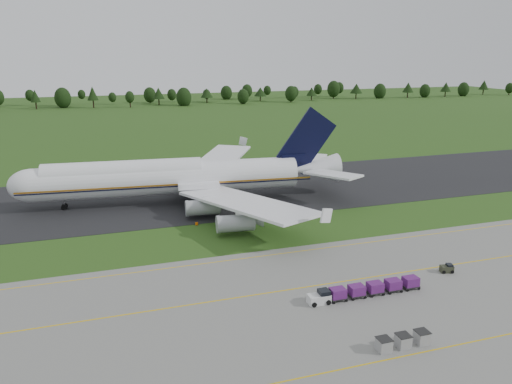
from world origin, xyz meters
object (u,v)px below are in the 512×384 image
object	(u,v)px
baggage_train	(364,290)
uld_row	(403,341)
edge_markers	(231,220)
aircraft	(176,177)
utility_cart	(447,269)

from	to	relation	value
baggage_train	uld_row	xyz separation A→B (m)	(-1.82, -11.77, -0.14)
edge_markers	baggage_train	bearing A→B (deg)	-75.55
aircraft	edge_markers	distance (m)	18.22
baggage_train	edge_markers	distance (m)	35.29
uld_row	utility_cart	bearing A→B (deg)	40.34
aircraft	utility_cart	distance (m)	57.00
baggage_train	edge_markers	bearing A→B (deg)	104.45
baggage_train	uld_row	distance (m)	11.91
utility_cart	edge_markers	size ratio (longest dim) A/B	0.15
utility_cart	edge_markers	world-z (taller)	utility_cart
utility_cart	uld_row	size ratio (longest dim) A/B	0.32
edge_markers	utility_cart	bearing A→B (deg)	-52.46
edge_markers	uld_row	bearing A→B (deg)	-81.36
aircraft	edge_markers	world-z (taller)	aircraft
baggage_train	utility_cart	size ratio (longest dim) A/B	8.03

